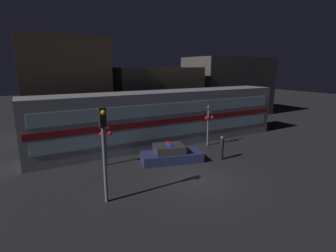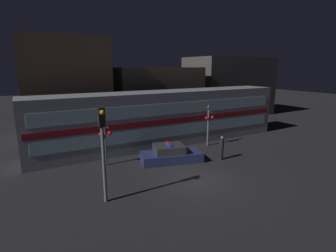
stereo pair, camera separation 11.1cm
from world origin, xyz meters
name	(u,v)px [view 2 (the right image)]	position (x,y,z in m)	size (l,w,h in m)	color
ground_plane	(198,181)	(0.00, 0.00, 0.00)	(120.00, 120.00, 0.00)	black
train	(165,118)	(2.10, 7.76, 2.27)	(22.23, 3.04, 4.55)	#999EA5
police_car	(171,155)	(0.24, 3.62, 0.49)	(4.57, 2.88, 1.33)	navy
pedestrian	(222,148)	(3.62, 2.14, 0.89)	(0.29, 0.29, 1.73)	black
crossing_signal_near	(209,122)	(4.89, 5.34, 2.03)	(0.89, 0.36, 3.47)	slate
crossing_signal_far	(105,139)	(-3.96, 5.04, 1.88)	(0.89, 0.36, 3.19)	slate
traffic_light_corner	(103,143)	(-5.40, 0.23, 3.02)	(0.30, 0.46, 4.70)	slate
building_left	(65,88)	(-4.79, 15.17, 4.62)	(7.63, 6.00, 9.23)	brown
building_center	(159,97)	(4.94, 14.54, 3.25)	(9.81, 4.08, 6.50)	brown
building_right	(229,87)	(16.74, 16.20, 3.90)	(11.43, 6.50, 7.80)	#47423D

